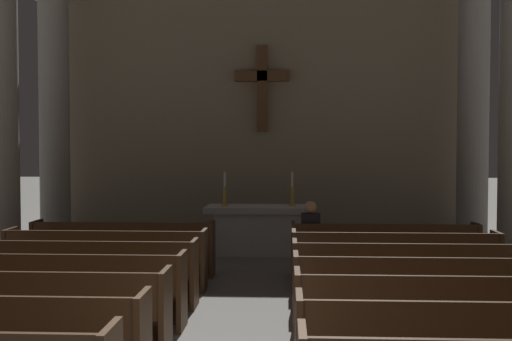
{
  "coord_description": "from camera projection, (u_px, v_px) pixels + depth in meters",
  "views": [
    {
      "loc": [
        0.58,
        -4.45,
        2.26
      ],
      "look_at": [
        0.0,
        7.46,
        1.78
      ],
      "focal_mm": 43.86,
      "sensor_mm": 36.0,
      "label": 1
    }
  ],
  "objects": [
    {
      "name": "pew_left_row_3",
      "position": [
        22.0,
        312.0,
        6.69
      ],
      "size": [
        3.15,
        0.5,
        0.95
      ],
      "color": "#422B19",
      "rests_on": "ground"
    },
    {
      "name": "pew_left_row_4",
      "position": [
        58.0,
        290.0,
        7.72
      ],
      "size": [
        3.15,
        0.5,
        0.95
      ],
      "color": "#422B19",
      "rests_on": "ground"
    },
    {
      "name": "pew_left_row_5",
      "position": [
        85.0,
        273.0,
        8.76
      ],
      "size": [
        3.15,
        0.5,
        0.95
      ],
      "color": "#422B19",
      "rests_on": "ground"
    },
    {
      "name": "pew_left_row_6",
      "position": [
        106.0,
        259.0,
        9.8
      ],
      "size": [
        3.15,
        0.5,
        0.95
      ],
      "color": "#422B19",
      "rests_on": "ground"
    },
    {
      "name": "pew_left_row_7",
      "position": [
        123.0,
        248.0,
        10.83
      ],
      "size": [
        3.15,
        0.5,
        0.95
      ],
      "color": "#422B19",
      "rests_on": "ground"
    },
    {
      "name": "pew_right_row_3",
      "position": [
        446.0,
        317.0,
        6.47
      ],
      "size": [
        3.15,
        0.5,
        0.95
      ],
      "color": "#422B19",
      "rests_on": "ground"
    },
    {
      "name": "pew_right_row_4",
      "position": [
        424.0,
        294.0,
        7.5
      ],
      "size": [
        3.15,
        0.5,
        0.95
      ],
      "color": "#422B19",
      "rests_on": "ground"
    },
    {
      "name": "pew_right_row_5",
      "position": [
        408.0,
        276.0,
        8.54
      ],
      "size": [
        3.15,
        0.5,
        0.95
      ],
      "color": "#422B19",
      "rests_on": "ground"
    },
    {
      "name": "pew_right_row_6",
      "position": [
        395.0,
        262.0,
        9.58
      ],
      "size": [
        3.15,
        0.5,
        0.95
      ],
      "color": "#422B19",
      "rests_on": "ground"
    },
    {
      "name": "pew_right_row_7",
      "position": [
        384.0,
        250.0,
        10.61
      ],
      "size": [
        3.15,
        0.5,
        0.95
      ],
      "color": "#422B19",
      "rests_on": "ground"
    },
    {
      "name": "column_left_third",
      "position": [
        0.0,
        117.0,
        11.38
      ],
      "size": [
        1.0,
        1.0,
        5.73
      ],
      "color": "#9E998E",
      "rests_on": "ground"
    },
    {
      "name": "column_left_fourth",
      "position": [
        54.0,
        122.0,
        14.07
      ],
      "size": [
        1.0,
        1.0,
        5.73
      ],
      "color": "#9E998E",
      "rests_on": "ground"
    },
    {
      "name": "column_right_fourth",
      "position": [
        473.0,
        122.0,
        13.61
      ],
      "size": [
        1.0,
        1.0,
        5.73
      ],
      "color": "#9E998E",
      "rests_on": "ground"
    },
    {
      "name": "altar",
      "position": [
        258.0,
        229.0,
        12.99
      ],
      "size": [
        2.2,
        0.9,
        1.01
      ],
      "color": "#BCB7AD",
      "rests_on": "ground"
    },
    {
      "name": "candlestick_left",
      "position": [
        225.0,
        195.0,
        12.99
      ],
      "size": [
        0.16,
        0.16,
        0.7
      ],
      "color": "#B79338",
      "rests_on": "altar"
    },
    {
      "name": "candlestick_right",
      "position": [
        292.0,
        195.0,
        12.92
      ],
      "size": [
        0.16,
        0.16,
        0.7
      ],
      "color": "#B79338",
      "rests_on": "altar"
    },
    {
      "name": "apse_with_cross",
      "position": [
        263.0,
        103.0,
        15.16
      ],
      "size": [
        10.36,
        0.49,
        6.56
      ],
      "color": "gray",
      "rests_on": "ground"
    },
    {
      "name": "lone_worshipper",
      "position": [
        310.0,
        237.0,
        10.7
      ],
      "size": [
        0.32,
        0.43,
        1.32
      ],
      "color": "#26262B",
      "rests_on": "ground"
    }
  ]
}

